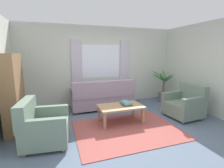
# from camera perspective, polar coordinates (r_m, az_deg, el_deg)

# --- Properties ---
(ground_plane) EXTENTS (6.24, 6.24, 0.00)m
(ground_plane) POSITION_cam_1_polar(r_m,az_deg,el_deg) (3.92, 5.28, -15.52)
(ground_plane) COLOR slate
(wall_back) EXTENTS (5.32, 0.12, 2.60)m
(wall_back) POSITION_cam_1_polar(r_m,az_deg,el_deg) (5.67, -3.89, 6.32)
(wall_back) COLOR beige
(wall_back) RESTS_ON ground_plane
(wall_right) EXTENTS (0.12, 4.40, 2.60)m
(wall_right) POSITION_cam_1_polar(r_m,az_deg,el_deg) (5.24, 33.28, 4.25)
(wall_right) COLOR beige
(wall_right) RESTS_ON ground_plane
(window_with_curtains) EXTENTS (1.98, 0.07, 1.40)m
(window_with_curtains) POSITION_cam_1_polar(r_m,az_deg,el_deg) (5.58, -3.69, 7.79)
(window_with_curtains) COLOR white
(area_rug) EXTENTS (2.33, 1.76, 0.01)m
(area_rug) POSITION_cam_1_polar(r_m,az_deg,el_deg) (3.92, 5.28, -15.44)
(area_rug) COLOR #9E4C47
(area_rug) RESTS_ON ground_plane
(couch) EXTENTS (1.90, 0.82, 0.92)m
(couch) POSITION_cam_1_polar(r_m,az_deg,el_deg) (5.18, -3.32, -4.56)
(couch) COLOR #998499
(couch) RESTS_ON ground_plane
(armchair_left) EXTENTS (0.91, 0.93, 0.88)m
(armchair_left) POSITION_cam_1_polar(r_m,az_deg,el_deg) (3.49, -22.91, -13.38)
(armchair_left) COLOR slate
(armchair_left) RESTS_ON ground_plane
(armchair_right) EXTENTS (0.88, 0.90, 0.88)m
(armchair_right) POSITION_cam_1_polar(r_m,az_deg,el_deg) (4.93, 23.91, -6.42)
(armchair_right) COLOR slate
(armchair_right) RESTS_ON ground_plane
(coffee_table) EXTENTS (1.10, 0.64, 0.44)m
(coffee_table) POSITION_cam_1_polar(r_m,az_deg,el_deg) (4.15, 2.97, -8.25)
(coffee_table) COLOR #A87F56
(coffee_table) RESTS_ON ground_plane
(book_stack_on_table) EXTENTS (0.28, 0.35, 0.07)m
(book_stack_on_table) POSITION_cam_1_polar(r_m,az_deg,el_deg) (4.22, 4.89, -6.61)
(book_stack_on_table) COLOR #2D2D33
(book_stack_on_table) RESTS_ON coffee_table
(potted_plant) EXTENTS (1.00, 1.07, 1.21)m
(potted_plant) POSITION_cam_1_polar(r_m,az_deg,el_deg) (6.16, 17.24, -0.78)
(potted_plant) COLOR #56565B
(potted_plant) RESTS_ON ground_plane
(bookshelf) EXTENTS (0.30, 0.94, 1.72)m
(bookshelf) POSITION_cam_1_polar(r_m,az_deg,el_deg) (4.22, -30.54, -2.36)
(bookshelf) COLOR olive
(bookshelf) RESTS_ON ground_plane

